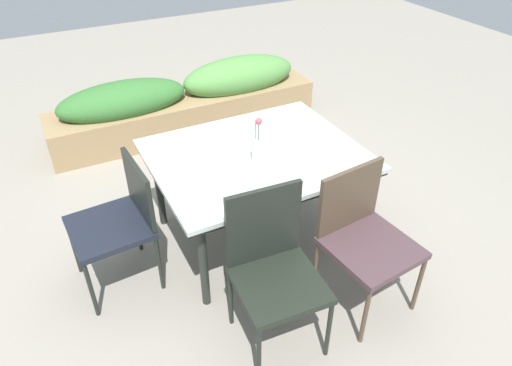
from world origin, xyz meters
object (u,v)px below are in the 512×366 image
chair_near_right (363,233)px  planter_box (186,102)px  dining_table (256,160)px  chair_end_left (120,218)px  flower_vase (257,144)px  chair_near_left (273,264)px

chair_near_right → planter_box: chair_near_right is taller
dining_table → chair_end_left: (-0.98, 0.01, -0.15)m
flower_vase → planter_box: bearing=85.3°
dining_table → flower_vase: size_ratio=4.56×
flower_vase → planter_box: (0.16, 1.93, -0.53)m
dining_table → planter_box: bearing=86.0°
chair_near_right → flower_vase: flower_vase is taller
chair_near_left → planter_box: (0.44, 2.68, -0.23)m
chair_near_left → flower_vase: 0.86m
chair_near_right → chair_near_left: size_ratio=0.94×
chair_near_right → chair_near_left: bearing=-6.4°
dining_table → chair_end_left: chair_end_left is taller
chair_end_left → planter_box: size_ratio=0.32×
chair_end_left → flower_vase: 1.01m
dining_table → chair_near_left: 0.89m
planter_box → chair_near_left: bearing=-99.4°
dining_table → chair_near_right: chair_near_right is taller
dining_table → planter_box: 1.89m
chair_near_right → chair_near_left: (-0.63, 0.00, 0.02)m
chair_near_left → flower_vase: bearing=-106.7°
chair_near_right → chair_near_left: chair_near_left is taller
chair_near_right → planter_box: size_ratio=0.33×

